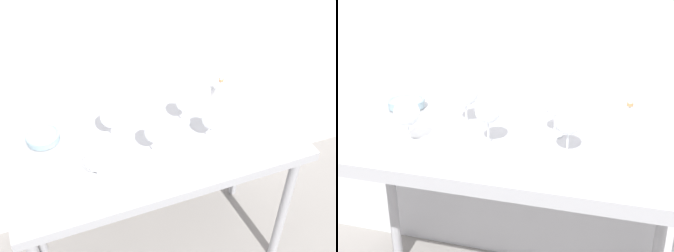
% 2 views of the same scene
% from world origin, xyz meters
% --- Properties ---
extents(back_wall, '(3.80, 0.04, 2.60)m').
position_xyz_m(back_wall, '(0.00, 0.49, 1.30)').
color(back_wall, silver).
rests_on(back_wall, ground_plane).
extents(steel_counter, '(1.40, 0.65, 0.90)m').
position_xyz_m(steel_counter, '(0.00, -0.01, 0.79)').
color(steel_counter, '#A4A4A9').
rests_on(steel_counter, ground_plane).
extents(wine_glass_far_right, '(0.08, 0.08, 0.17)m').
position_xyz_m(wine_glass_far_right, '(0.19, 0.09, 1.02)').
color(wine_glass_far_right, white).
rests_on(wine_glass_far_right, steel_counter).
extents(wine_glass_near_right, '(0.09, 0.09, 0.17)m').
position_xyz_m(wine_glass_near_right, '(0.26, -0.06, 1.02)').
color(wine_glass_near_right, white).
rests_on(wine_glass_near_right, steel_counter).
extents(wine_glass_near_center, '(0.09, 0.09, 0.18)m').
position_xyz_m(wine_glass_near_center, '(-0.02, -0.07, 1.03)').
color(wine_glass_near_center, white).
rests_on(wine_glass_near_center, steel_counter).
extents(wine_glass_far_left, '(0.10, 0.10, 0.18)m').
position_xyz_m(wine_glass_far_left, '(-0.17, 0.11, 1.03)').
color(wine_glass_far_left, white).
rests_on(wine_glass_far_left, steel_counter).
extents(wine_glass_near_left, '(0.10, 0.10, 0.17)m').
position_xyz_m(wine_glass_near_left, '(-0.30, -0.12, 1.01)').
color(wine_glass_near_left, white).
rests_on(wine_glass_near_left, steel_counter).
extents(tasting_sheet_upper, '(0.22, 0.25, 0.00)m').
position_xyz_m(tasting_sheet_upper, '(-0.36, 0.03, 0.90)').
color(tasting_sheet_upper, white).
rests_on(tasting_sheet_upper, steel_counter).
extents(tasting_sheet_lower, '(0.23, 0.26, 0.00)m').
position_xyz_m(tasting_sheet_lower, '(0.42, -0.00, 0.90)').
color(tasting_sheet_lower, white).
rests_on(tasting_sheet_lower, steel_counter).
extents(tasting_bowl, '(0.16, 0.16, 0.04)m').
position_xyz_m(tasting_bowl, '(-0.49, 0.21, 0.92)').
color(tasting_bowl, beige).
rests_on(tasting_bowl, steel_counter).
extents(decanter_funnel, '(0.10, 0.10, 0.14)m').
position_xyz_m(decanter_funnel, '(0.45, 0.23, 0.95)').
color(decanter_funnel, '#BBBBBB').
rests_on(decanter_funnel, steel_counter).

